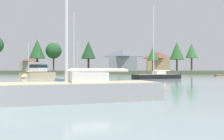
# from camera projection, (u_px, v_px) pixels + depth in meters

# --- Properties ---
(far_shore_bank) EXTENTS (167.45, 53.96, 1.37)m
(far_shore_bank) POSITION_uv_depth(u_px,v_px,m) (118.00, 72.00, 115.84)
(far_shore_bank) COLOR #4C563D
(far_shore_bank) RESTS_ON ground
(cruiser_sand) EXTENTS (5.38, 10.30, 6.23)m
(cruiser_sand) POSITION_uv_depth(u_px,v_px,m) (36.00, 74.00, 52.70)
(cruiser_sand) COLOR tan
(cruiser_sand) RESTS_ON ground
(sailboat_black) EXTENTS (9.49, 7.30, 14.16)m
(sailboat_black) POSITION_uv_depth(u_px,v_px,m) (157.00, 77.00, 47.22)
(sailboat_black) COLOR black
(sailboat_black) RESTS_ON ground
(dinghy_wood) EXTENTS (3.34, 1.95, 0.51)m
(dinghy_wood) POSITION_uv_depth(u_px,v_px,m) (220.00, 76.00, 67.67)
(dinghy_wood) COLOR brown
(dinghy_wood) RESTS_ON ground
(sailboat_red) EXTENTS (6.56, 5.73, 9.50)m
(sailboat_red) POSITION_uv_depth(u_px,v_px,m) (29.00, 75.00, 67.21)
(sailboat_red) COLOR #B2231E
(sailboat_red) RESTS_ON ground
(sailboat_teal) EXTENTS (6.05, 6.70, 9.66)m
(sailboat_teal) POSITION_uv_depth(u_px,v_px,m) (76.00, 75.00, 68.29)
(sailboat_teal) COLOR #196B70
(sailboat_teal) RESTS_ON ground
(sailboat_grey) EXTENTS (9.17, 5.93, 12.54)m
(sailboat_grey) POSITION_uv_depth(u_px,v_px,m) (80.00, 96.00, 13.69)
(sailboat_grey) COLOR gray
(sailboat_grey) RESTS_ON ground
(sailboat_skyblue) EXTENTS (5.22, 5.81, 8.60)m
(sailboat_skyblue) POSITION_uv_depth(u_px,v_px,m) (72.00, 83.00, 28.75)
(sailboat_skyblue) COLOR #669ECC
(sailboat_skyblue) RESTS_ON ground
(mooring_buoy_white) EXTENTS (0.50, 0.50, 0.55)m
(mooring_buoy_white) POSITION_uv_depth(u_px,v_px,m) (170.00, 75.00, 72.47)
(mooring_buoy_white) COLOR white
(mooring_buoy_white) RESTS_ON ground
(shore_tree_far_left) EXTENTS (6.26, 6.26, 12.58)m
(shore_tree_far_left) POSITION_uv_depth(u_px,v_px,m) (37.00, 49.00, 100.89)
(shore_tree_far_left) COLOR brown
(shore_tree_far_left) RESTS_ON far_shore_bank
(shore_tree_left) EXTENTS (4.14, 4.14, 8.81)m
(shore_tree_left) POSITION_uv_depth(u_px,v_px,m) (153.00, 54.00, 93.12)
(shore_tree_left) COLOR brown
(shore_tree_left) RESTS_ON far_shore_bank
(shore_tree_left_mid) EXTENTS (6.63, 6.63, 13.51)m
(shore_tree_left_mid) POSITION_uv_depth(u_px,v_px,m) (88.00, 50.00, 115.47)
(shore_tree_left_mid) COLOR brown
(shore_tree_left_mid) RESTS_ON far_shore_bank
(shore_tree_inland_c) EXTENTS (6.04, 6.04, 12.03)m
(shore_tree_inland_c) POSITION_uv_depth(u_px,v_px,m) (177.00, 51.00, 106.43)
(shore_tree_inland_c) COLOR brown
(shore_tree_inland_c) RESTS_ON far_shore_bank
(shore_tree_center) EXTENTS (4.90, 4.90, 11.23)m
(shore_tree_center) POSITION_uv_depth(u_px,v_px,m) (192.00, 51.00, 104.44)
(shore_tree_center) COLOR brown
(shore_tree_center) RESTS_ON far_shore_bank
(shore_tree_right_mid) EXTENTS (6.52, 6.52, 11.41)m
(shore_tree_right_mid) POSITION_uv_depth(u_px,v_px,m) (54.00, 51.00, 103.50)
(shore_tree_right_mid) COLOR brown
(shore_tree_right_mid) RESTS_ON far_shore_bank
(cottage_eastern) EXTENTS (7.58, 9.81, 6.40)m
(cottage_eastern) POSITION_uv_depth(u_px,v_px,m) (30.00, 64.00, 125.97)
(cottage_eastern) COLOR #9E998E
(cottage_eastern) RESTS_ON far_shore_bank
(cottage_near_water) EXTENTS (12.53, 8.76, 9.15)m
(cottage_near_water) POSITION_uv_depth(u_px,v_px,m) (123.00, 59.00, 107.62)
(cottage_near_water) COLOR gray
(cottage_near_water) RESTS_ON far_shore_bank
(cottage_hillside) EXTENTS (11.50, 7.36, 8.95)m
(cottage_hillside) POSITION_uv_depth(u_px,v_px,m) (158.00, 61.00, 123.32)
(cottage_hillside) COLOR tan
(cottage_hillside) RESTS_ON far_shore_bank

